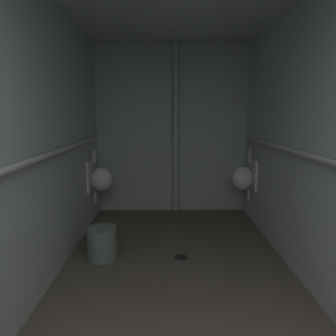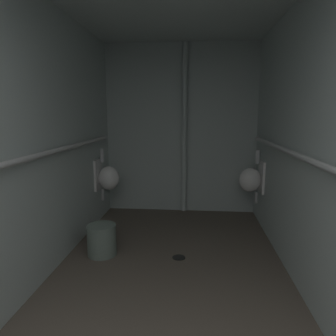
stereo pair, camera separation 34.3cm
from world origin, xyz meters
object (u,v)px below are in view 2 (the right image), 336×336
at_px(urinal_left_mid, 107,177).
at_px(urinal_right_mid, 252,179).
at_px(standpipe_back_wall, 184,130).
at_px(waste_bin, 102,240).
at_px(floor_drain, 179,257).

height_order(urinal_left_mid, urinal_right_mid, same).
height_order(urinal_left_mid, standpipe_back_wall, standpipe_back_wall).
xyz_separation_m(urinal_left_mid, standpipe_back_wall, (1.08, 0.51, 0.65)).
bearing_deg(waste_bin, standpipe_back_wall, 61.83).
relative_size(urinal_right_mid, standpipe_back_wall, 0.30).
bearing_deg(floor_drain, urinal_right_mid, 49.86).
bearing_deg(waste_bin, urinal_right_mid, 31.90).
bearing_deg(standpipe_back_wall, urinal_right_mid, -25.37).
height_order(standpipe_back_wall, floor_drain, standpipe_back_wall).
xyz_separation_m(standpipe_back_wall, waste_bin, (-0.85, -1.58, -1.13)).
bearing_deg(urinal_right_mid, floor_drain, -130.14).
bearing_deg(standpipe_back_wall, urinal_left_mid, -154.59).
distance_m(urinal_left_mid, waste_bin, 1.19).
relative_size(urinal_left_mid, floor_drain, 5.39).
relative_size(urinal_left_mid, urinal_right_mid, 1.00).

